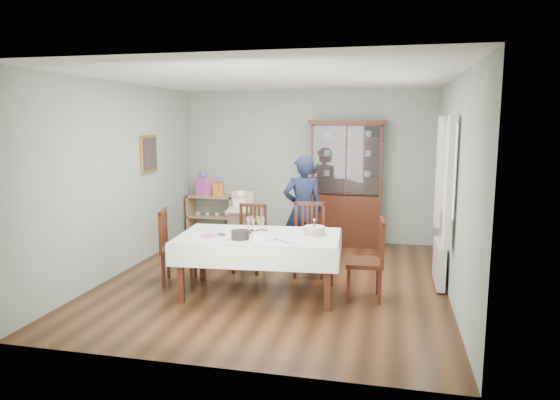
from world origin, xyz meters
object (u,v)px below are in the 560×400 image
(dining_table, at_px, (260,264))
(chair_far_right, at_px, (309,254))
(high_chair, at_px, (241,231))
(champagne_tray, at_px, (256,228))
(chair_end_left, at_px, (178,261))
(chair_far_left, at_px, (249,252))
(gift_bag_orange, at_px, (218,187))
(china_cabinet, at_px, (347,182))
(sideboard, at_px, (212,216))
(gift_bag_pink, at_px, (203,185))
(birthday_cake, at_px, (314,231))
(chair_end_right, at_px, (365,275))
(woman, at_px, (303,210))

(dining_table, height_order, chair_far_right, chair_far_right)
(high_chair, bearing_deg, champagne_tray, -69.41)
(chair_end_left, distance_m, champagne_tray, 1.23)
(chair_far_left, relative_size, gift_bag_orange, 2.82)
(china_cabinet, relative_size, chair_far_left, 2.27)
(sideboard, distance_m, champagne_tray, 3.18)
(sideboard, relative_size, gift_bag_pink, 2.01)
(chair_far_right, bearing_deg, birthday_cake, -84.09)
(sideboard, bearing_deg, dining_table, -59.37)
(chair_far_right, relative_size, gift_bag_pink, 2.26)
(dining_table, relative_size, chair_far_left, 2.17)
(chair_far_right, height_order, chair_end_left, chair_far_right)
(dining_table, xyz_separation_m, chair_far_left, (-0.40, 0.92, -0.10))
(dining_table, relative_size, china_cabinet, 0.96)
(chair_far_left, height_order, chair_end_right, chair_end_right)
(chair_end_left, bearing_deg, gift_bag_pink, -0.73)
(chair_far_left, xyz_separation_m, high_chair, (-0.33, 0.70, 0.14))
(dining_table, bearing_deg, chair_end_right, 4.91)
(high_chair, bearing_deg, dining_table, -68.54)
(champagne_tray, bearing_deg, sideboard, 120.46)
(china_cabinet, distance_m, chair_end_right, 2.87)
(chair_far_right, relative_size, chair_end_left, 1.02)
(chair_end_right, height_order, champagne_tray, chair_end_right)
(chair_end_left, relative_size, gift_bag_orange, 2.93)
(china_cabinet, relative_size, high_chair, 2.01)
(champagne_tray, bearing_deg, birthday_cake, -0.89)
(champagne_tray, distance_m, gift_bag_orange, 3.07)
(woman, distance_m, gift_bag_orange, 2.25)
(chair_far_right, xyz_separation_m, chair_end_left, (-1.66, -0.74, -0.00))
(chair_end_right, distance_m, high_chair, 2.54)
(sideboard, relative_size, gift_bag_orange, 2.65)
(china_cabinet, xyz_separation_m, woman, (-0.54, -1.32, -0.29))
(china_cabinet, xyz_separation_m, chair_far_right, (-0.35, -1.87, -0.82))
(high_chair, distance_m, gift_bag_pink, 1.72)
(chair_end_right, bearing_deg, china_cabinet, -174.78)
(woman, xyz_separation_m, gift_bag_pink, (-2.12, 1.32, 0.17))
(champagne_tray, bearing_deg, china_cabinet, 71.51)
(china_cabinet, bearing_deg, chair_end_right, -79.81)
(dining_table, bearing_deg, birthday_cake, 9.09)
(chair_far_right, distance_m, gift_bag_pink, 3.05)
(sideboard, height_order, woman, woman)
(birthday_cake, bearing_deg, gift_bag_orange, 129.12)
(chair_end_left, height_order, gift_bag_orange, gift_bag_orange)
(chair_end_right, bearing_deg, gift_bag_orange, -138.57)
(gift_bag_pink, bearing_deg, birthday_cake, -47.30)
(china_cabinet, relative_size, gift_bag_orange, 6.40)
(chair_far_left, relative_size, woman, 0.58)
(chair_end_right, height_order, high_chair, high_chair)
(dining_table, relative_size, birthday_cake, 6.79)
(chair_far_right, relative_size, chair_end_right, 1.02)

